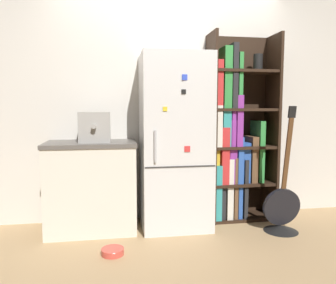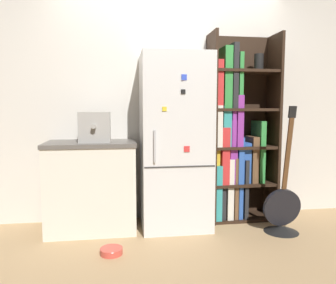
% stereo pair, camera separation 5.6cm
% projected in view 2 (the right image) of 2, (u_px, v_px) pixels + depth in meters
% --- Properties ---
extents(ground_plane, '(16.00, 16.00, 0.00)m').
position_uv_depth(ground_plane, '(177.00, 230.00, 3.33)').
color(ground_plane, tan).
extents(wall_back, '(8.00, 0.05, 2.60)m').
position_uv_depth(wall_back, '(170.00, 103.00, 3.67)').
color(wall_back, silver).
rests_on(wall_back, ground_plane).
extents(refrigerator, '(0.70, 0.63, 1.78)m').
position_uv_depth(refrigerator, '(175.00, 142.00, 3.39)').
color(refrigerator, silver).
rests_on(refrigerator, ground_plane).
extents(bookshelf, '(0.74, 0.38, 2.04)m').
position_uv_depth(bookshelf, '(234.00, 139.00, 3.63)').
color(bookshelf, black).
rests_on(bookshelf, ground_plane).
extents(kitchen_counter, '(0.89, 0.59, 0.90)m').
position_uv_depth(kitchen_counter, '(92.00, 186.00, 3.33)').
color(kitchen_counter, silver).
rests_on(kitchen_counter, ground_plane).
extents(espresso_machine, '(0.30, 0.35, 0.30)m').
position_uv_depth(espresso_machine, '(95.00, 127.00, 3.25)').
color(espresso_machine, '#A5A39E').
rests_on(espresso_machine, kitchen_counter).
extents(guitar, '(0.38, 0.34, 1.26)m').
position_uv_depth(guitar, '(282.00, 215.00, 3.27)').
color(guitar, black).
rests_on(guitar, ground_plane).
extents(pet_bowl, '(0.19, 0.19, 0.05)m').
position_uv_depth(pet_bowl, '(111.00, 251.00, 2.78)').
color(pet_bowl, '#D84C3F').
rests_on(pet_bowl, ground_plane).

